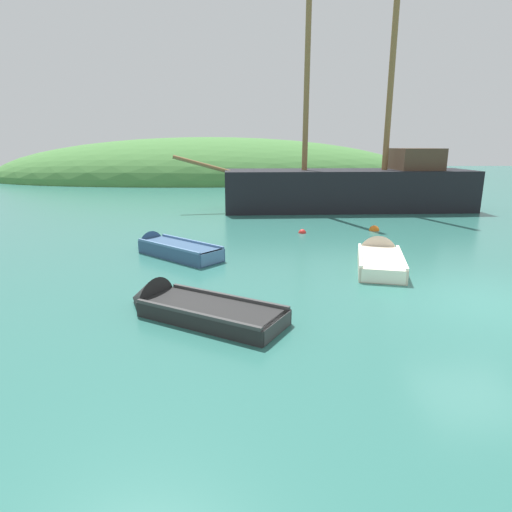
% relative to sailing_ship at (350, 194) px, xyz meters
% --- Properties ---
extents(ground_plane, '(120.00, 120.00, 0.00)m').
position_rel_sailing_ship_xyz_m(ground_plane, '(-0.60, -13.86, -0.85)').
color(ground_plane, '#2D6B60').
extents(shore_hill, '(43.07, 18.68, 8.20)m').
position_rel_sailing_ship_xyz_m(shore_hill, '(-8.62, 21.91, -0.85)').
color(shore_hill, '#477F3D').
rests_on(shore_hill, ground).
extents(sailing_ship, '(15.59, 3.41, 13.57)m').
position_rel_sailing_ship_xyz_m(sailing_ship, '(0.00, 0.00, 0.00)').
color(sailing_ship, black).
rests_on(sailing_ship, ground).
extents(rowboat_near_dock, '(2.00, 3.49, 1.14)m').
position_rel_sailing_ship_xyz_m(rowboat_near_dock, '(-1.93, -10.79, -0.72)').
color(rowboat_near_dock, beige).
rests_on(rowboat_near_dock, ground).
extents(rowboat_outer_left, '(3.34, 3.22, 0.98)m').
position_rel_sailing_ship_xyz_m(rowboat_outer_left, '(-8.21, -9.26, -0.71)').
color(rowboat_outer_left, '#335175').
rests_on(rowboat_outer_left, ground).
extents(rowboat_far, '(3.69, 2.92, 1.14)m').
position_rel_sailing_ship_xyz_m(rowboat_far, '(-7.13, -14.29, -0.76)').
color(rowboat_far, black).
rests_on(rowboat_far, ground).
extents(buoy_red, '(0.31, 0.31, 0.31)m').
position_rel_sailing_ship_xyz_m(buoy_red, '(-3.46, -6.12, -0.85)').
color(buoy_red, red).
rests_on(buoy_red, ground).
extents(buoy_orange, '(0.42, 0.42, 0.42)m').
position_rel_sailing_ship_xyz_m(buoy_orange, '(-0.45, -5.74, -0.85)').
color(buoy_orange, orange).
rests_on(buoy_orange, ground).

